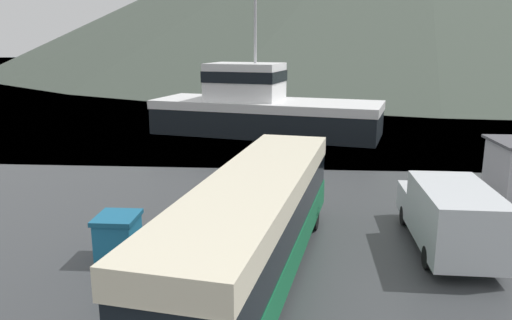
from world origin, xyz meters
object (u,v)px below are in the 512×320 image
object	(u,v)px
fishing_boat	(262,108)
storage_bin	(118,237)
delivery_van	(449,214)
tour_bus	(256,221)
small_boat	(305,103)

from	to	relation	value
fishing_boat	storage_bin	size ratio (longest dim) A/B	12.08
delivery_van	tour_bus	bearing A→B (deg)	-156.07
tour_bus	delivery_van	size ratio (longest dim) A/B	2.08
delivery_van	storage_bin	bearing A→B (deg)	-170.48
fishing_boat	storage_bin	world-z (taller)	fishing_boat
storage_bin	fishing_boat	bearing A→B (deg)	81.78
tour_bus	fishing_boat	distance (m)	23.08
delivery_van	storage_bin	size ratio (longest dim) A/B	4.23
fishing_boat	small_boat	world-z (taller)	fishing_boat
delivery_van	storage_bin	world-z (taller)	delivery_van
storage_bin	small_boat	bearing A→B (deg)	79.72
delivery_van	storage_bin	xyz separation A→B (m)	(-10.48, -1.47, -0.48)
storage_bin	small_boat	xyz separation A→B (m)	(6.72, 37.07, -0.23)
fishing_boat	small_boat	distance (m)	15.54
delivery_van	fishing_boat	world-z (taller)	fishing_boat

